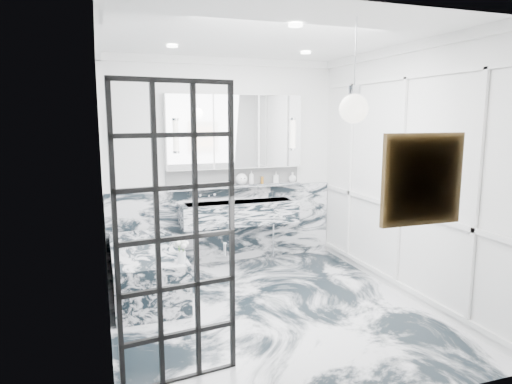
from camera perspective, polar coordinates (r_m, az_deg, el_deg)
name	(u,v)px	position (r m, az deg, el deg)	size (l,w,h in m)	color
floor	(269,310)	(5.00, 1.61, -14.49)	(3.60, 3.60, 0.00)	silver
ceiling	(270,35)	(4.63, 1.78, 19.05)	(3.60, 3.60, 0.00)	white
wall_back	(223,162)	(6.31, -4.10, 3.72)	(3.60, 3.60, 0.00)	white
wall_front	(368,215)	(3.02, 13.86, -2.81)	(3.60, 3.60, 0.00)	white
wall_left	(103,187)	(4.32, -18.59, 0.60)	(3.60, 3.60, 0.00)	white
wall_right	(403,173)	(5.38, 17.84, 2.30)	(3.60, 3.60, 0.00)	white
marble_clad_back	(225,224)	(6.44, -3.95, -4.07)	(3.18, 0.05, 1.05)	silver
marble_clad_left	(105,193)	(4.33, -18.35, -0.17)	(0.02, 3.56, 2.68)	silver
panel_molding	(401,182)	(5.39, 17.62, 1.24)	(0.03, 3.40, 2.30)	white
soap_bottle_a	(251,177)	(6.36, -0.59, 1.84)	(0.07, 0.07, 0.19)	#8C5919
soap_bottle_b	(276,177)	(6.49, 2.52, 1.86)	(0.07, 0.08, 0.16)	#4C4C51
soap_bottle_c	(292,177)	(6.59, 4.57, 1.86)	(0.11, 0.11, 0.14)	silver
face_pot	(241,179)	(6.32, -1.84, 1.60)	(0.17, 0.17, 0.17)	white
amber_bottle	(262,180)	(6.42, 0.77, 1.50)	(0.04, 0.04, 0.10)	#8C5919
flower_vase	(182,257)	(4.75, -9.27, -8.04)	(0.08, 0.08, 0.12)	silver
crittall_door	(177,238)	(3.44, -9.83, -5.70)	(0.88, 0.04, 2.27)	black
artwork	(423,179)	(3.27, 20.10, 1.49)	(0.52, 0.05, 0.52)	#C66614
pendant_light	(354,109)	(3.57, 12.12, 10.13)	(0.22, 0.22, 0.22)	white
trough_sink	(239,213)	(6.23, -2.11, -2.59)	(1.60, 0.45, 0.30)	silver
ledge	(236,186)	(6.32, -2.57, 0.72)	(1.90, 0.14, 0.04)	silver
subway_tile	(234,176)	(6.36, -2.73, 2.01)	(1.90, 0.03, 0.23)	white
mirror_cabinet	(235,132)	(6.26, -2.63, 7.54)	(1.90, 0.16, 1.00)	white
sconce_left	(176,136)	(5.98, -9.97, 6.94)	(0.07, 0.07, 0.40)	white
sconce_right	(293,134)	(6.45, 4.68, 7.22)	(0.07, 0.07, 0.40)	white
bathtub	(146,270)	(5.47, -13.57, -9.49)	(0.75, 1.65, 0.55)	silver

